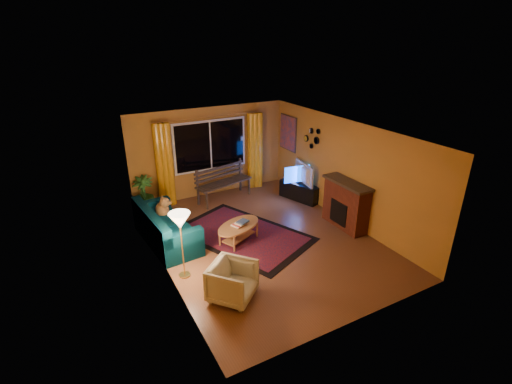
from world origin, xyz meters
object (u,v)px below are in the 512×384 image
coffee_table (239,233)px  tv_console (300,191)px  sofa (166,225)px  armchair (232,280)px  floor_lamp (182,246)px  bench (224,191)px

coffee_table → tv_console: bearing=26.5°
sofa → tv_console: (3.92, 0.49, -0.17)m
armchair → coffee_table: armchair is taller
tv_console → sofa: bearing=168.7°
armchair → floor_lamp: floor_lamp is taller
sofa → armchair: 2.49m
armchair → coffee_table: bearing=20.2°
floor_lamp → tv_console: (4.00, 1.91, -0.42)m
sofa → armchair: size_ratio=2.69×
bench → coffee_table: (-0.66, -2.27, -0.04)m
sofa → tv_console: size_ratio=1.73×
coffee_table → sofa: bearing=151.4°
floor_lamp → sofa: bearing=86.8°
coffee_table → tv_console: 2.81m
bench → coffee_table: bench is taller
bench → floor_lamp: floor_lamp is taller
sofa → coffee_table: bearing=-33.8°
armchair → tv_console: bearing=-0.3°
sofa → bench: bearing=30.8°
floor_lamp → coffee_table: bearing=23.7°
armchair → tv_console: 4.54m
coffee_table → tv_console: size_ratio=0.99×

